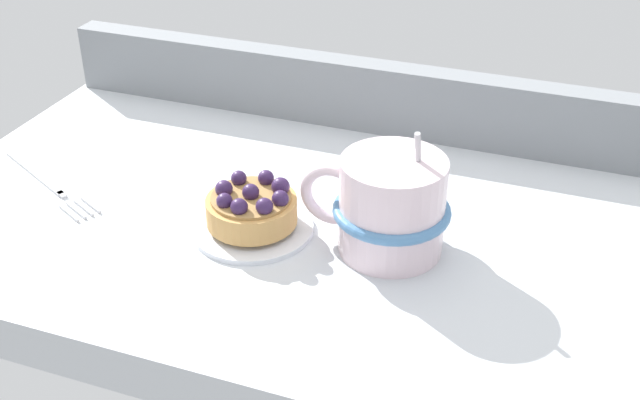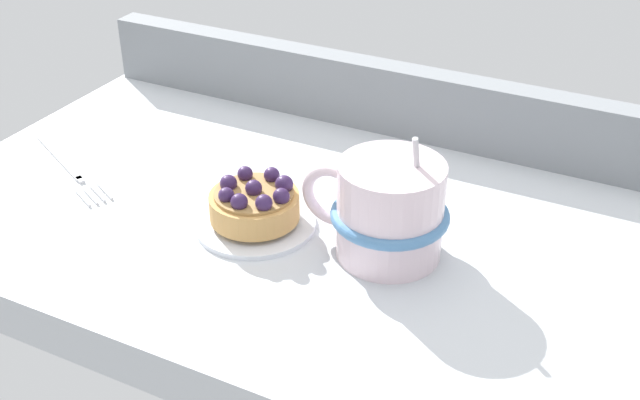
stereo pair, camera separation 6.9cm
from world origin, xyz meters
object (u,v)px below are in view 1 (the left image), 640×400
object	(u,v)px
dessert_plate	(252,226)
coffee_mug	(389,206)
dessert_fork	(48,182)
raspberry_tart	(252,207)

from	to	relation	value
dessert_plate	coffee_mug	distance (cm)	12.71
dessert_plate	dessert_fork	bearing A→B (deg)	178.85
dessert_plate	coffee_mug	xyz separation A→B (cm)	(12.04, 1.50, 3.79)
coffee_mug	dessert_fork	xyz separation A→B (cm)	(-34.09, -1.06, -3.94)
dessert_plate	raspberry_tart	distance (cm)	2.05
raspberry_tart	dessert_fork	world-z (taller)	raspberry_tart
coffee_mug	dessert_fork	bearing A→B (deg)	-178.23
coffee_mug	dessert_fork	distance (cm)	34.33
dessert_fork	raspberry_tart	bearing A→B (deg)	-1.15
raspberry_tart	coffee_mug	bearing A→B (deg)	7.11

